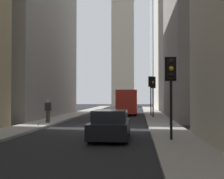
# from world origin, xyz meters

# --- Properties ---
(ground_plane) EXTENTS (135.00, 135.00, 0.00)m
(ground_plane) POSITION_xyz_m (0.00, 0.00, 0.00)
(ground_plane) COLOR black
(sidewalk_right) EXTENTS (90.00, 2.20, 0.14)m
(sidewalk_right) POSITION_xyz_m (0.00, 4.50, 0.07)
(sidewalk_right) COLOR gray
(sidewalk_right) RESTS_ON ground_plane
(sidewalk_left) EXTENTS (90.00, 2.20, 0.14)m
(sidewalk_left) POSITION_xyz_m (0.00, -4.50, 0.07)
(sidewalk_left) COLOR gray
(sidewalk_left) RESTS_ON ground_plane
(building_left_far) EXTENTS (14.49, 10.00, 27.22)m
(building_left_far) POSITION_xyz_m (31.35, -10.60, 13.61)
(building_left_far) COLOR #B7B2A5
(building_left_far) RESTS_ON ground_plane
(building_right_midfar) EXTENTS (18.19, 10.00, 20.43)m
(building_right_midfar) POSITION_xyz_m (10.35, 10.60, 10.22)
(building_right_midfar) COLOR gray
(building_right_midfar) RESTS_ON ground_plane
(church_spire) EXTENTS (5.05, 5.05, 36.46)m
(church_spire) POSITION_xyz_m (43.64, 0.61, 18.99)
(church_spire) COLOR gray
(church_spire) RESTS_ON ground_plane
(delivery_truck) EXTENTS (6.46, 2.25, 2.84)m
(delivery_truck) POSITION_xyz_m (14.81, -1.40, 1.46)
(delivery_truck) COLOR red
(delivery_truck) RESTS_ON ground_plane
(sedan_black) EXTENTS (4.30, 1.78, 1.42)m
(sedan_black) POSITION_xyz_m (-5.79, -1.40, 0.66)
(sedan_black) COLOR black
(sedan_black) RESTS_ON ground_plane
(traffic_light_foreground) EXTENTS (0.43, 0.52, 3.73)m
(traffic_light_foreground) POSITION_xyz_m (-6.65, -4.21, 2.88)
(traffic_light_foreground) COLOR black
(traffic_light_foreground) RESTS_ON sidewalk_left
(traffic_light_midblock) EXTENTS (0.43, 0.52, 3.87)m
(traffic_light_midblock) POSITION_xyz_m (8.62, -4.11, 2.98)
(traffic_light_midblock) COLOR black
(traffic_light_midblock) RESTS_ON sidewalk_left
(traffic_light_far_junction) EXTENTS (0.43, 0.52, 4.08)m
(traffic_light_far_junction) POSITION_xyz_m (11.21, -4.00, 3.14)
(traffic_light_far_junction) COLOR black
(traffic_light_far_junction) RESTS_ON sidewalk_left
(pedestrian) EXTENTS (0.26, 0.44, 1.75)m
(pedestrian) POSITION_xyz_m (1.79, 4.04, 1.09)
(pedestrian) COLOR #473D33
(pedestrian) RESTS_ON sidewalk_right
(discarded_bottle) EXTENTS (0.07, 0.07, 0.27)m
(discarded_bottle) POSITION_xyz_m (-0.58, 3.98, 0.25)
(discarded_bottle) COLOR #236033
(discarded_bottle) RESTS_ON sidewalk_right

